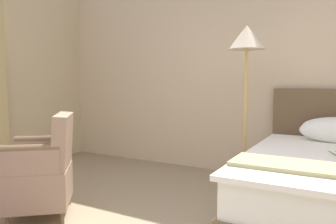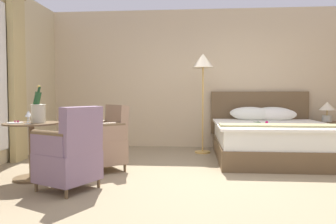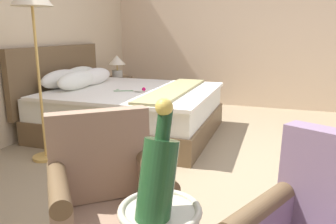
{
  "view_description": "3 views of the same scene",
  "coord_description": "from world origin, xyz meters",
  "px_view_note": "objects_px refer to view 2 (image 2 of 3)",
  "views": [
    {
      "loc": [
        0.89,
        -1.53,
        1.2
      ],
      "look_at": [
        -0.41,
        0.8,
        0.96
      ],
      "focal_mm": 35.0,
      "sensor_mm": 36.0,
      "label": 1
    },
    {
      "loc": [
        -0.24,
        -4.03,
        1.06
      ],
      "look_at": [
        -0.62,
        0.6,
        0.82
      ],
      "focal_mm": 35.0,
      "sensor_mm": 36.0,
      "label": 2
    },
    {
      "loc": [
        -2.8,
        -0.32,
        1.32
      ],
      "look_at": [
        -0.56,
        0.44,
        0.74
      ],
      "focal_mm": 35.0,
      "sensor_mm": 36.0,
      "label": 3
    }
  ],
  "objects_px": {
    "side_table_round": "(32,147)",
    "floor_lamp_brass": "(203,67)",
    "nightstand": "(326,137)",
    "wine_glass_near_edge": "(28,115)",
    "bedside_lamp": "(327,109)",
    "armchair_by_window": "(105,142)",
    "bed": "(270,138)",
    "armchair_facing_bed": "(70,155)",
    "snack_plate": "(15,123)",
    "champagne_bucket": "(38,111)",
    "wine_glass_near_bucket": "(29,114)"
  },
  "relations": [
    {
      "from": "snack_plate",
      "to": "armchair_by_window",
      "type": "relative_size",
      "value": 0.21
    },
    {
      "from": "armchair_by_window",
      "to": "side_table_round",
      "type": "bearing_deg",
      "value": -144.27
    },
    {
      "from": "wine_glass_near_edge",
      "to": "snack_plate",
      "type": "bearing_deg",
      "value": 160.47
    },
    {
      "from": "floor_lamp_brass",
      "to": "wine_glass_near_bucket",
      "type": "height_order",
      "value": "floor_lamp_brass"
    },
    {
      "from": "bedside_lamp",
      "to": "armchair_by_window",
      "type": "height_order",
      "value": "bedside_lamp"
    },
    {
      "from": "armchair_by_window",
      "to": "wine_glass_near_edge",
      "type": "bearing_deg",
      "value": -135.73
    },
    {
      "from": "bed",
      "to": "armchair_facing_bed",
      "type": "relative_size",
      "value": 2.35
    },
    {
      "from": "bedside_lamp",
      "to": "wine_glass_near_edge",
      "type": "distance_m",
      "value": 5.14
    },
    {
      "from": "wine_glass_near_bucket",
      "to": "snack_plate",
      "type": "bearing_deg",
      "value": -100.52
    },
    {
      "from": "floor_lamp_brass",
      "to": "wine_glass_near_edge",
      "type": "distance_m",
      "value": 3.19
    },
    {
      "from": "wine_glass_near_bucket",
      "to": "armchair_facing_bed",
      "type": "xyz_separation_m",
      "value": [
        0.77,
        -0.57,
        -0.42
      ]
    },
    {
      "from": "snack_plate",
      "to": "armchair_facing_bed",
      "type": "distance_m",
      "value": 0.94
    },
    {
      "from": "bed",
      "to": "armchair_by_window",
      "type": "distance_m",
      "value": 2.77
    },
    {
      "from": "floor_lamp_brass",
      "to": "champagne_bucket",
      "type": "height_order",
      "value": "floor_lamp_brass"
    },
    {
      "from": "bedside_lamp",
      "to": "snack_plate",
      "type": "height_order",
      "value": "bedside_lamp"
    },
    {
      "from": "floor_lamp_brass",
      "to": "armchair_facing_bed",
      "type": "bearing_deg",
      "value": -121.26
    },
    {
      "from": "bed",
      "to": "wine_glass_near_edge",
      "type": "height_order",
      "value": "bed"
    },
    {
      "from": "bed",
      "to": "champagne_bucket",
      "type": "relative_size",
      "value": 4.69
    },
    {
      "from": "bed",
      "to": "nightstand",
      "type": "height_order",
      "value": "bed"
    },
    {
      "from": "nightstand",
      "to": "side_table_round",
      "type": "distance_m",
      "value": 5.1
    },
    {
      "from": "wine_glass_near_edge",
      "to": "armchair_by_window",
      "type": "relative_size",
      "value": 0.16
    },
    {
      "from": "bed",
      "to": "wine_glass_near_edge",
      "type": "bearing_deg",
      "value": -150.3
    },
    {
      "from": "bed",
      "to": "floor_lamp_brass",
      "type": "height_order",
      "value": "floor_lamp_brass"
    },
    {
      "from": "wine_glass_near_edge",
      "to": "armchair_by_window",
      "type": "xyz_separation_m",
      "value": [
        0.74,
        0.72,
        -0.41
      ]
    },
    {
      "from": "snack_plate",
      "to": "floor_lamp_brass",
      "type": "bearing_deg",
      "value": 42.99
    },
    {
      "from": "side_table_round",
      "to": "champagne_bucket",
      "type": "bearing_deg",
      "value": 18.97
    },
    {
      "from": "wine_glass_near_bucket",
      "to": "wine_glass_near_edge",
      "type": "distance_m",
      "value": 0.35
    },
    {
      "from": "bed",
      "to": "snack_plate",
      "type": "bearing_deg",
      "value": -152.66
    },
    {
      "from": "side_table_round",
      "to": "armchair_by_window",
      "type": "relative_size",
      "value": 0.77
    },
    {
      "from": "armchair_facing_bed",
      "to": "bedside_lamp",
      "type": "bearing_deg",
      "value": 36.31
    },
    {
      "from": "bedside_lamp",
      "to": "nightstand",
      "type": "bearing_deg",
      "value": 0.0
    },
    {
      "from": "floor_lamp_brass",
      "to": "armchair_facing_bed",
      "type": "relative_size",
      "value": 1.93
    },
    {
      "from": "bed",
      "to": "side_table_round",
      "type": "bearing_deg",
      "value": -152.76
    },
    {
      "from": "floor_lamp_brass",
      "to": "bed",
      "type": "bearing_deg",
      "value": -18.94
    },
    {
      "from": "nightstand",
      "to": "wine_glass_near_edge",
      "type": "relative_size",
      "value": 3.77
    },
    {
      "from": "champagne_bucket",
      "to": "snack_plate",
      "type": "height_order",
      "value": "champagne_bucket"
    },
    {
      "from": "floor_lamp_brass",
      "to": "armchair_facing_bed",
      "type": "distance_m",
      "value": 3.15
    },
    {
      "from": "nightstand",
      "to": "floor_lamp_brass",
      "type": "relative_size",
      "value": 0.31
    },
    {
      "from": "bed",
      "to": "armchair_by_window",
      "type": "xyz_separation_m",
      "value": [
        -2.52,
        -1.14,
        0.06
      ]
    },
    {
      "from": "side_table_round",
      "to": "floor_lamp_brass",
      "type": "bearing_deg",
      "value": 43.82
    },
    {
      "from": "champagne_bucket",
      "to": "wine_glass_near_bucket",
      "type": "distance_m",
      "value": 0.24
    },
    {
      "from": "bed",
      "to": "armchair_by_window",
      "type": "relative_size",
      "value": 2.38
    },
    {
      "from": "side_table_round",
      "to": "armchair_by_window",
      "type": "xyz_separation_m",
      "value": [
        0.78,
        0.56,
        -0.0
      ]
    },
    {
      "from": "nightstand",
      "to": "side_table_round",
      "type": "height_order",
      "value": "side_table_round"
    },
    {
      "from": "wine_glass_near_edge",
      "to": "bedside_lamp",
      "type": "bearing_deg",
      "value": 29.95
    },
    {
      "from": "champagne_bucket",
      "to": "snack_plate",
      "type": "bearing_deg",
      "value": -153.91
    },
    {
      "from": "snack_plate",
      "to": "armchair_by_window",
      "type": "distance_m",
      "value": 1.19
    },
    {
      "from": "bedside_lamp",
      "to": "wine_glass_near_bucket",
      "type": "distance_m",
      "value": 5.13
    },
    {
      "from": "bed",
      "to": "side_table_round",
      "type": "height_order",
      "value": "bed"
    },
    {
      "from": "nightstand",
      "to": "snack_plate",
      "type": "height_order",
      "value": "snack_plate"
    }
  ]
}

